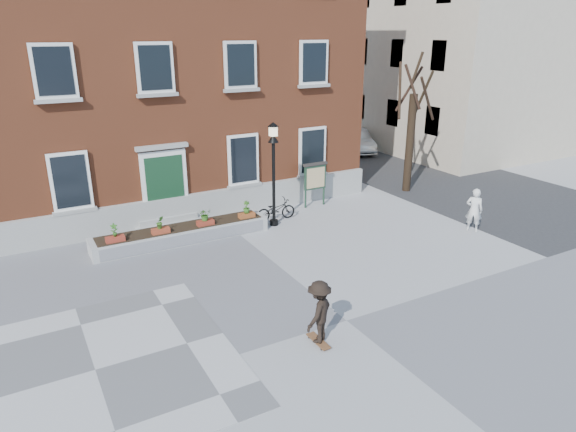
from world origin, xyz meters
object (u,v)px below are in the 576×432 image
bicycle (276,210)px  skateboarder (319,312)px  parked_car (355,140)px  bystander (474,210)px  lamp_post (273,160)px  notice_board (315,177)px

bicycle → skateboarder: 8.52m
parked_car → skateboarder: (-12.95, -16.34, 0.16)m
bystander → bicycle: bearing=14.5°
parked_car → lamp_post: size_ratio=1.06×
bystander → skateboarder: 9.49m
bicycle → skateboarder: bearing=162.3°
bicycle → lamp_post: lamp_post is taller
bystander → skateboarder: bearing=73.5°
lamp_post → skateboarder: (-2.73, -7.50, -1.69)m
bicycle → bystander: (5.82, -4.55, 0.39)m
bystander → lamp_post: lamp_post is taller
lamp_post → notice_board: size_ratio=2.10×
bystander → notice_board: notice_board is taller
parked_car → notice_board: notice_board is taller
notice_board → bystander: bearing=-55.7°
bicycle → bystander: size_ratio=0.99×
bicycle → notice_board: 2.49m
bicycle → lamp_post: size_ratio=0.41×
lamp_post → notice_board: 3.07m
bicycle → notice_board: bearing=-69.2°
bicycle → bystander: bystander is taller
bystander → lamp_post: 7.57m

